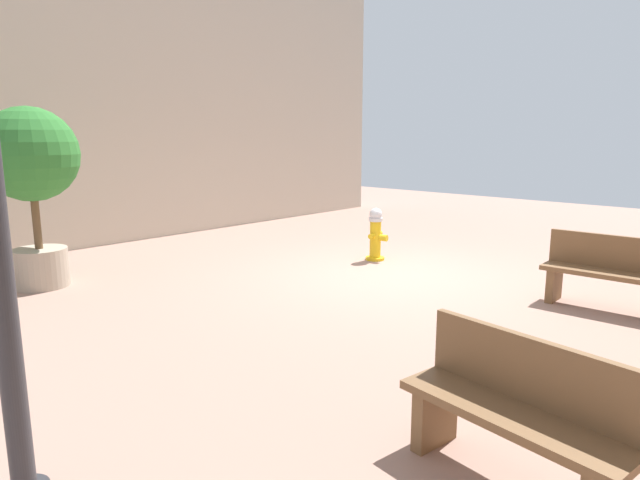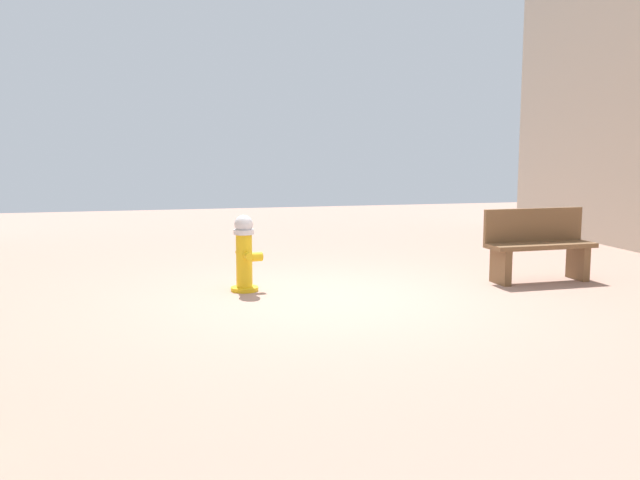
% 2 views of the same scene
% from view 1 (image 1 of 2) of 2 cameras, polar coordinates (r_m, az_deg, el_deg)
% --- Properties ---
extents(ground_plane, '(23.40, 23.40, 0.00)m').
position_cam_1_polar(ground_plane, '(8.84, 8.00, -3.71)').
color(ground_plane, '#9E7A6B').
extents(building_facade_right, '(0.70, 18.00, 8.35)m').
position_cam_1_polar(building_facade_right, '(11.99, -26.79, 19.20)').
color(building_facade_right, beige).
rests_on(building_facade_right, ground_plane).
extents(fire_hydrant, '(0.41, 0.43, 0.94)m').
position_cam_1_polar(fire_hydrant, '(9.83, 5.82, 0.64)').
color(fire_hydrant, gold).
rests_on(fire_hydrant, ground_plane).
extents(bench_near, '(1.46, 0.50, 0.95)m').
position_cam_1_polar(bench_near, '(7.93, 27.43, -2.95)').
color(bench_near, brown).
rests_on(bench_near, ground_plane).
extents(bench_far, '(1.53, 0.65, 0.95)m').
position_cam_1_polar(bench_far, '(3.85, 19.80, -16.43)').
color(bench_far, brown).
rests_on(bench_far, ground_plane).
extents(planter_tree, '(1.35, 1.35, 2.62)m').
position_cam_1_polar(planter_tree, '(8.89, -27.86, 6.60)').
color(planter_tree, tan).
rests_on(planter_tree, ground_plane).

